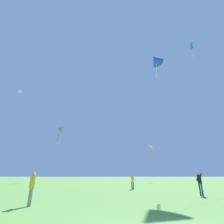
% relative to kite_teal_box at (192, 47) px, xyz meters
% --- Properties ---
extents(kite_teal_box, '(3.64, 10.18, 29.66)m').
position_rel_kite_teal_box_xyz_m(kite_teal_box, '(0.00, 0.00, 0.00)').
color(kite_teal_box, teal).
rests_on(kite_teal_box, ground_plane).
extents(kite_green_small, '(2.30, 7.28, 13.90)m').
position_rel_kite_teal_box_xyz_m(kite_green_small, '(-31.76, 14.16, -15.48)').
color(kite_green_small, green).
rests_on(kite_green_small, ground_plane).
extents(kite_blue_delta, '(5.28, 9.17, 20.96)m').
position_rel_kite_teal_box_xyz_m(kite_blue_delta, '(-10.63, -6.79, -8.76)').
color(kite_blue_delta, blue).
rests_on(kite_blue_delta, ground_plane).
extents(kite_pink_low, '(1.83, 9.25, 8.85)m').
position_rel_kite_teal_box_xyz_m(kite_pink_low, '(-7.77, 12.30, -21.18)').
color(kite_pink_low, pink).
rests_on(kite_pink_low, ground_plane).
extents(kite_white_distant, '(2.44, 11.71, 19.98)m').
position_rel_kite_teal_box_xyz_m(kite_white_distant, '(-38.99, 4.52, -9.13)').
color(kite_white_distant, white).
rests_on(kite_white_distant, ground_plane).
extents(person_in_blue_jacket, '(0.44, 0.41, 1.62)m').
position_rel_kite_teal_box_xyz_m(person_in_blue_jacket, '(-22.42, -21.00, -27.53)').
color(person_in_blue_jacket, gray).
rests_on(person_in_blue_jacket, ground_plane).
extents(person_in_red_shirt, '(0.49, 0.21, 1.53)m').
position_rel_kite_teal_box_xyz_m(person_in_red_shirt, '(-15.80, -10.25, -27.58)').
color(person_in_red_shirt, black).
rests_on(person_in_red_shirt, ground_plane).
extents(person_far_back, '(0.55, 0.23, 1.71)m').
position_rel_kite_teal_box_xyz_m(person_far_back, '(-11.45, -16.64, -27.47)').
color(person_far_back, '#2D3351').
rests_on(person_far_back, ground_plane).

